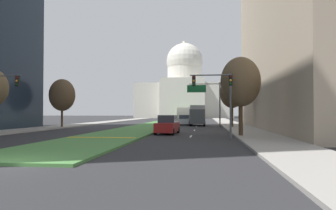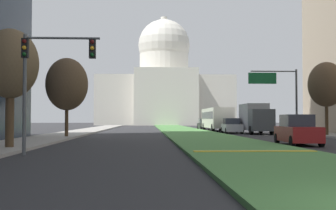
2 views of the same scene
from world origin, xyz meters
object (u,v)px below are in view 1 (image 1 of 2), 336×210
object	(u,v)px
overhead_guide_sign	(208,95)
street_tree_right_mid	(232,93)
sedan_lead_stopped	(167,125)
sedan_distant	(187,118)
street_tree_right_near	(241,82)
traffic_light_near_right	(220,91)
city_bus	(186,114)
box_truck_delivery	(198,115)
street_tree_left_mid	(62,95)
sedan_midblock	(185,120)
capitol_building	(185,92)

from	to	relation	value
overhead_guide_sign	street_tree_right_mid	bearing A→B (deg)	-49.11
street_tree_right_mid	sedan_lead_stopped	xyz separation A→B (m)	(-7.28, -13.04, -3.85)
sedan_distant	street_tree_right_near	bearing A→B (deg)	-80.60
traffic_light_near_right	city_bus	distance (m)	35.90
traffic_light_near_right	street_tree_right_near	world-z (taller)	street_tree_right_near
box_truck_delivery	traffic_light_near_right	bearing A→B (deg)	-84.82
overhead_guide_sign	city_bus	size ratio (longest dim) A/B	0.59
street_tree_right_mid	box_truck_delivery	size ratio (longest dim) A/B	1.06
street_tree_left_mid	box_truck_delivery	xyz separation A→B (m)	(18.10, 9.36, -2.75)
overhead_guide_sign	sedan_lead_stopped	distance (m)	17.63
sedan_midblock	box_truck_delivery	world-z (taller)	box_truck_delivery
box_truck_delivery	sedan_midblock	bearing A→B (deg)	139.59
overhead_guide_sign	capitol_building	bearing A→B (deg)	96.12
traffic_light_near_right	sedan_lead_stopped	world-z (taller)	traffic_light_near_right
street_tree_left_mid	sedan_lead_stopped	size ratio (longest dim) A/B	1.46
overhead_guide_sign	city_bus	bearing A→B (deg)	106.81
street_tree_right_near	city_bus	size ratio (longest dim) A/B	0.62
sedan_lead_stopped	sedan_distant	size ratio (longest dim) A/B	0.97
capitol_building	sedan_midblock	size ratio (longest dim) A/B	8.00
capitol_building	box_truck_delivery	size ratio (longest dim) A/B	5.67
city_bus	sedan_midblock	bearing A→B (deg)	-87.99
sedan_midblock	traffic_light_near_right	bearing A→B (deg)	-80.60
capitol_building	street_tree_right_mid	distance (m)	82.94
street_tree_right_near	sedan_distant	distance (m)	42.91
sedan_lead_stopped	street_tree_right_near	bearing A→B (deg)	-25.25
sedan_midblock	sedan_distant	size ratio (longest dim) A/B	0.97
street_tree_right_near	street_tree_left_mid	size ratio (longest dim) A/B	1.03
sedan_distant	city_bus	distance (m)	8.85
street_tree_right_near	sedan_lead_stopped	distance (m)	8.26
sedan_lead_stopped	city_bus	distance (m)	30.26
capitol_building	city_bus	distance (m)	65.43
traffic_light_near_right	sedan_lead_stopped	distance (m)	7.70
street_tree_right_near	street_tree_left_mid	distance (m)	26.09
capitol_building	street_tree_right_near	xyz separation A→B (m)	(10.93, -98.10, -5.64)
traffic_light_near_right	sedan_midblock	xyz separation A→B (m)	(-4.48, 27.04, -3.01)
street_tree_right_mid	capitol_building	bearing A→B (deg)	98.05
capitol_building	box_truck_delivery	xyz separation A→B (m)	(6.80, -75.08, -8.63)
capitol_building	city_bus	xyz separation A→B (m)	(4.30, -64.72, -8.53)
city_bus	traffic_light_near_right	bearing A→B (deg)	-82.34
capitol_building	street_tree_left_mid	world-z (taller)	capitol_building
sedan_distant	box_truck_delivery	xyz separation A→B (m)	(2.85, -19.13, 0.91)
box_truck_delivery	city_bus	distance (m)	10.65
overhead_guide_sign	traffic_light_near_right	bearing A→B (deg)	-88.20
sedan_lead_stopped	street_tree_right_mid	bearing A→B (deg)	60.84
street_tree_left_mid	sedan_lead_stopped	bearing A→B (deg)	-34.01
street_tree_right_near	street_tree_right_mid	xyz separation A→B (m)	(0.65, 16.17, 0.02)
sedan_distant	traffic_light_near_right	bearing A→B (deg)	-83.40
traffic_light_near_right	city_bus	size ratio (longest dim) A/B	0.47
street_tree_left_mid	sedan_distant	world-z (taller)	street_tree_left_mid
box_truck_delivery	city_bus	world-z (taller)	box_truck_delivery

